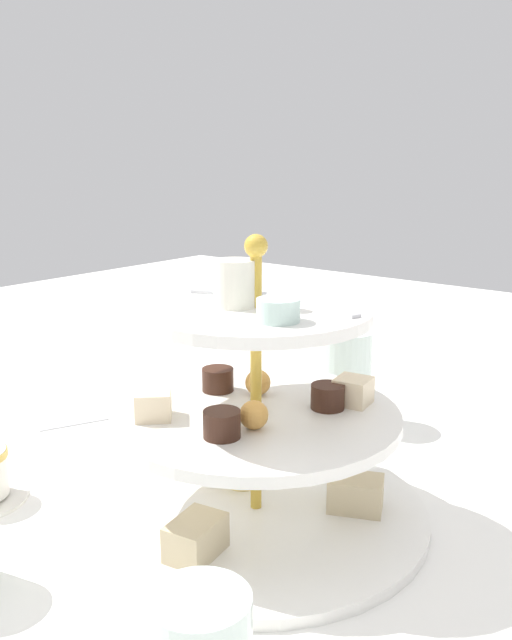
{
  "coord_description": "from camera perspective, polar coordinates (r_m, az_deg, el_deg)",
  "views": [
    {
      "loc": [
        -0.35,
        0.43,
        0.32
      ],
      "look_at": [
        0.0,
        0.0,
        0.18
      ],
      "focal_mm": 37.78,
      "sensor_mm": 36.0,
      "label": 1
    }
  ],
  "objects": [
    {
      "name": "tiered_serving_stand",
      "position": [
        0.61,
        -0.04,
        -9.91
      ],
      "size": [
        0.31,
        0.31,
        0.26
      ],
      "color": "white",
      "rests_on": "ground_plane"
    },
    {
      "name": "water_glass_tall_right",
      "position": [
        0.83,
        7.45,
        -4.78
      ],
      "size": [
        0.07,
        0.07,
        0.12
      ],
      "primitive_type": "cylinder",
      "color": "silver",
      "rests_on": "ground_plane"
    },
    {
      "name": "ground_plane",
      "position": [
        0.64,
        0.0,
        -16.3
      ],
      "size": [
        2.4,
        2.4,
        0.0
      ],
      "primitive_type": "plane",
      "color": "white"
    },
    {
      "name": "butter_knife_right",
      "position": [
        0.88,
        -12.41,
        -7.98
      ],
      "size": [
        0.08,
        0.16,
        0.0
      ],
      "primitive_type": "cube",
      "rotation": [
        0.0,
        0.0,
        7.44
      ],
      "color": "silver",
      "rests_on": "ground_plane"
    }
  ]
}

